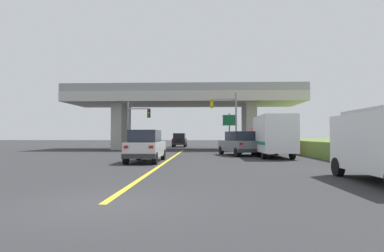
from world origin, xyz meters
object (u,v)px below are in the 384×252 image
at_px(box_truck, 272,136).
at_px(sedan_oncoming, 180,140).
at_px(suv_lead, 146,146).
at_px(traffic_signal_nearside, 228,114).
at_px(highway_sign, 229,123).
at_px(suv_crossing, 239,143).
at_px(traffic_signal_farside, 136,120).

bearing_deg(box_truck, sedan_oncoming, 111.96).
distance_m(box_truck, sedan_oncoming, 23.94).
bearing_deg(box_truck, suv_lead, -151.04).
xyz_separation_m(sedan_oncoming, traffic_signal_nearside, (6.12, -14.10, 2.87)).
distance_m(sedan_oncoming, highway_sign, 12.41).
relative_size(suv_crossing, traffic_signal_nearside, 0.84).
height_order(box_truck, highway_sign, highway_sign).
relative_size(suv_crossing, highway_sign, 1.21).
xyz_separation_m(suv_lead, traffic_signal_farside, (-3.65, 13.78, 2.29)).
bearing_deg(traffic_signal_farside, highway_sign, 16.60).
distance_m(suv_crossing, traffic_signal_nearside, 6.75).
relative_size(box_truck, highway_sign, 1.76).
bearing_deg(suv_lead, traffic_signal_nearside, 64.85).
relative_size(suv_lead, traffic_signal_farside, 0.91).
distance_m(suv_lead, suv_crossing, 9.62).
xyz_separation_m(suv_lead, suv_crossing, (6.62, 6.97, 0.00)).
relative_size(traffic_signal_nearside, highway_sign, 1.45).
distance_m(sedan_oncoming, traffic_signal_farside, 14.06).
xyz_separation_m(suv_lead, traffic_signal_nearside, (6.13, 13.06, 2.87)).
distance_m(sedan_oncoming, traffic_signal_nearside, 15.63).
relative_size(suv_crossing, box_truck, 0.69).
xyz_separation_m(box_truck, traffic_signal_farside, (-12.62, 8.82, 1.64)).
relative_size(box_truck, traffic_signal_nearside, 1.21).
distance_m(box_truck, traffic_signal_nearside, 8.86).
height_order(box_truck, sedan_oncoming, box_truck).
bearing_deg(traffic_signal_nearside, traffic_signal_farside, 175.83).
bearing_deg(traffic_signal_farside, traffic_signal_nearside, -4.17).
bearing_deg(traffic_signal_farside, box_truck, -34.95).
relative_size(suv_lead, suv_crossing, 0.94).
height_order(suv_lead, traffic_signal_nearside, traffic_signal_nearside).
height_order(suv_crossing, box_truck, box_truck).
height_order(sedan_oncoming, traffic_signal_nearside, traffic_signal_nearside).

